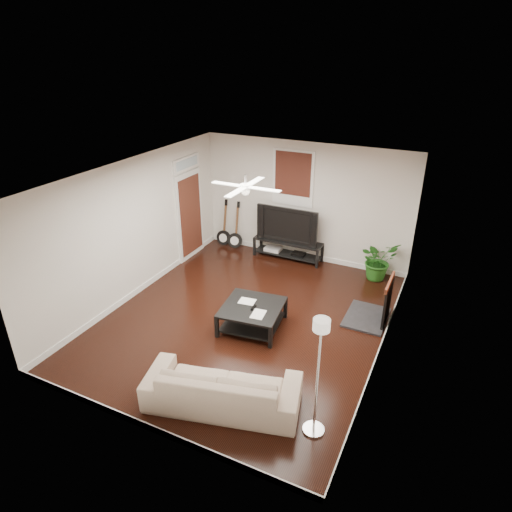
{
  "coord_description": "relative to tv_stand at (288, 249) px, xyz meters",
  "views": [
    {
      "loc": [
        3.23,
        -6.31,
        4.75
      ],
      "look_at": [
        0.0,
        0.4,
        1.15
      ],
      "focal_mm": 31.07,
      "sensor_mm": 36.0,
      "label": 1
    }
  ],
  "objects": [
    {
      "name": "tv_stand",
      "position": [
        0.0,
        0.0,
        0.0
      ],
      "size": [
        1.67,
        0.45,
        0.47
      ],
      "primitive_type": "cube",
      "color": "black",
      "rests_on": "floor"
    },
    {
      "name": "floor_lamp",
      "position": [
        2.32,
        -4.8,
        0.67
      ],
      "size": [
        0.36,
        0.36,
        1.81
      ],
      "primitive_type": null,
      "rotation": [
        0.0,
        0.0,
        0.25
      ],
      "color": "silver",
      "rests_on": "floor"
    },
    {
      "name": "fireplace",
      "position": [
        2.49,
        -1.78,
        0.23
      ],
      "size": [
        0.8,
        1.1,
        0.92
      ],
      "primitive_type": "cube",
      "color": "black",
      "rests_on": "floor"
    },
    {
      "name": "potted_plant",
      "position": [
        2.16,
        -0.09,
        0.21
      ],
      "size": [
        1.05,
        1.06,
        0.89
      ],
      "primitive_type": "imported",
      "rotation": [
        0.0,
        0.0,
        0.85
      ],
      "color": "#22601B",
      "rests_on": "floor"
    },
    {
      "name": "guitar_right",
      "position": [
        -1.42,
        -0.06,
        0.38
      ],
      "size": [
        0.41,
        0.32,
        1.22
      ],
      "primitive_type": null,
      "rotation": [
        0.0,
        0.0,
        0.15
      ],
      "color": "black",
      "rests_on": "floor"
    },
    {
      "name": "coffee_table",
      "position": [
        0.5,
        -2.98,
        -0.01
      ],
      "size": [
        1.18,
        1.18,
        0.44
      ],
      "primitive_type": "cube",
      "rotation": [
        0.0,
        0.0,
        0.13
      ],
      "color": "black",
      "rests_on": "floor"
    },
    {
      "name": "window_back",
      "position": [
        -0.01,
        0.19,
        1.72
      ],
      "size": [
        1.0,
        0.06,
        1.3
      ],
      "primitive_type": "cube",
      "color": "#39140F",
      "rests_on": "wall_back"
    },
    {
      "name": "door_left",
      "position": [
        -2.17,
        -0.88,
        1.02
      ],
      "size": [
        0.08,
        1.0,
        2.5
      ],
      "primitive_type": "cube",
      "color": "white",
      "rests_on": "wall_left"
    },
    {
      "name": "ceiling_fan",
      "position": [
        0.29,
        -2.78,
        2.37
      ],
      "size": [
        1.24,
        1.24,
        0.32
      ],
      "primitive_type": null,
      "color": "white",
      "rests_on": "ceiling"
    },
    {
      "name": "sofa",
      "position": [
        0.97,
        -4.9,
        0.09
      ],
      "size": [
        2.36,
        1.38,
        0.65
      ],
      "primitive_type": "imported",
      "rotation": [
        0.0,
        0.0,
        3.39
      ],
      "color": "tan",
      "rests_on": "floor"
    },
    {
      "name": "room",
      "position": [
        0.29,
        -2.78,
        1.17
      ],
      "size": [
        5.01,
        6.01,
        2.81
      ],
      "color": "black",
      "rests_on": "ground"
    },
    {
      "name": "brick_accent",
      "position": [
        2.78,
        -1.78,
        1.17
      ],
      "size": [
        0.02,
        2.2,
        2.8
      ],
      "primitive_type": "cube",
      "color": "#9F5033",
      "rests_on": "floor"
    },
    {
      "name": "guitar_left",
      "position": [
        -1.77,
        -0.03,
        0.38
      ],
      "size": [
        0.39,
        0.28,
        1.22
      ],
      "primitive_type": null,
      "rotation": [
        0.0,
        0.0,
        0.04
      ],
      "color": "black",
      "rests_on": "floor"
    },
    {
      "name": "tv",
      "position": [
        0.0,
        0.02,
        0.66
      ],
      "size": [
        1.5,
        0.2,
        0.86
      ],
      "primitive_type": "imported",
      "color": "black",
      "rests_on": "tv_stand"
    }
  ]
}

